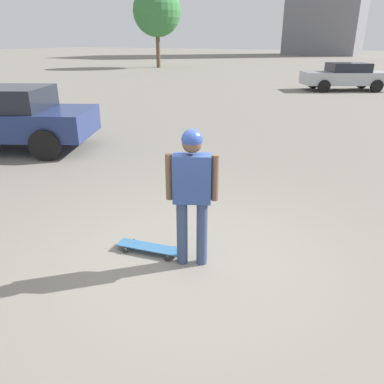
% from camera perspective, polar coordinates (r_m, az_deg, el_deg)
% --- Properties ---
extents(ground_plane, '(220.00, 220.00, 0.00)m').
position_cam_1_polar(ground_plane, '(4.76, 0.00, -10.65)').
color(ground_plane, gray).
extents(person, '(0.37, 0.55, 1.69)m').
position_cam_1_polar(person, '(4.29, 0.00, 0.97)').
color(person, '#38476B').
rests_on(person, ground_plane).
extents(skateboard, '(0.38, 0.90, 0.08)m').
position_cam_1_polar(skateboard, '(4.96, -6.48, -8.42)').
color(skateboard, '#336693').
rests_on(skateboard, ground_plane).
extents(car_parked_near, '(3.53, 4.53, 1.53)m').
position_cam_1_polar(car_parked_near, '(10.49, -26.23, 10.17)').
color(car_parked_near, navy).
rests_on(car_parked_near, ground_plane).
extents(car_parked_far, '(3.81, 4.79, 1.43)m').
position_cam_1_polar(car_parked_far, '(22.91, 22.33, 16.02)').
color(car_parked_far, '#ADB2B7').
rests_on(car_parked_far, ground_plane).
extents(tree_distant, '(4.62, 4.62, 7.44)m').
position_cam_1_polar(tree_distant, '(39.88, -5.37, 25.71)').
color(tree_distant, brown).
rests_on(tree_distant, ground_plane).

